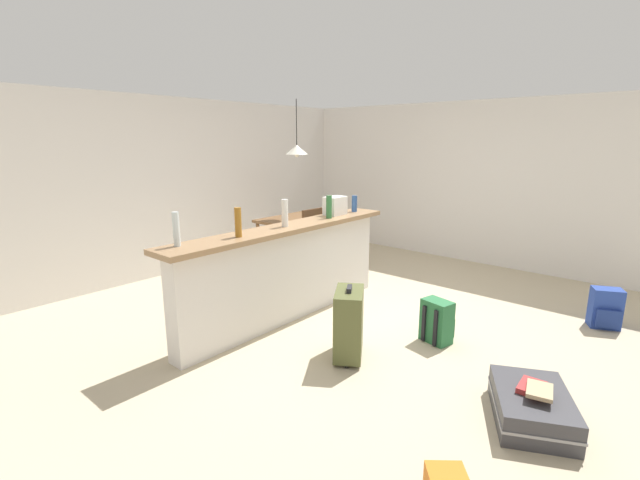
# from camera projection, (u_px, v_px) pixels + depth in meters

# --- Properties ---
(ground_plane) EXTENTS (13.00, 13.00, 0.05)m
(ground_plane) POSITION_uv_depth(u_px,v_px,m) (356.00, 317.00, 4.87)
(ground_plane) COLOR #BCAD8E
(wall_back) EXTENTS (6.60, 0.10, 2.50)m
(wall_back) POSITION_uv_depth(u_px,v_px,m) (192.00, 185.00, 6.52)
(wall_back) COLOR silver
(wall_back) RESTS_ON ground_plane
(wall_right) EXTENTS (0.10, 6.00, 2.50)m
(wall_right) POSITION_uv_depth(u_px,v_px,m) (453.00, 182.00, 7.04)
(wall_right) COLOR silver
(wall_right) RESTS_ON ground_plane
(partition_half_wall) EXTENTS (2.80, 0.20, 0.98)m
(partition_half_wall) POSITION_uv_depth(u_px,v_px,m) (288.00, 275.00, 4.69)
(partition_half_wall) COLOR silver
(partition_half_wall) RESTS_ON ground_plane
(bar_countertop) EXTENTS (2.96, 0.40, 0.05)m
(bar_countertop) POSITION_uv_depth(u_px,v_px,m) (287.00, 228.00, 4.57)
(bar_countertop) COLOR #93704C
(bar_countertop) RESTS_ON partition_half_wall
(bottle_clear) EXTENTS (0.06, 0.06, 0.30)m
(bottle_clear) POSITION_uv_depth(u_px,v_px,m) (176.00, 229.00, 3.67)
(bottle_clear) COLOR silver
(bottle_clear) RESTS_ON bar_countertop
(bottle_amber) EXTENTS (0.06, 0.06, 0.28)m
(bottle_amber) POSITION_uv_depth(u_px,v_px,m) (238.00, 222.00, 4.03)
(bottle_amber) COLOR #9E661E
(bottle_amber) RESTS_ON bar_countertop
(bottle_white) EXTENTS (0.07, 0.07, 0.29)m
(bottle_white) POSITION_uv_depth(u_px,v_px,m) (285.00, 213.00, 4.51)
(bottle_white) COLOR silver
(bottle_white) RESTS_ON bar_countertop
(bottle_green) EXTENTS (0.07, 0.07, 0.26)m
(bottle_green) POSITION_uv_depth(u_px,v_px,m) (329.00, 207.00, 5.00)
(bottle_green) COLOR #2D6B38
(bottle_green) RESTS_ON bar_countertop
(bottle_blue) EXTENTS (0.07, 0.07, 0.20)m
(bottle_blue) POSITION_uv_depth(u_px,v_px,m) (354.00, 204.00, 5.46)
(bottle_blue) COLOR #284C89
(bottle_blue) RESTS_ON bar_countertop
(grocery_bag) EXTENTS (0.26, 0.18, 0.22)m
(grocery_bag) POSITION_uv_depth(u_px,v_px,m) (335.00, 206.00, 5.23)
(grocery_bag) COLOR silver
(grocery_bag) RESTS_ON bar_countertop
(dining_table) EXTENTS (1.10, 0.80, 0.74)m
(dining_table) POSITION_uv_depth(u_px,v_px,m) (296.00, 224.00, 6.71)
(dining_table) COLOR brown
(dining_table) RESTS_ON ground_plane
(dining_chair_near_partition) EXTENTS (0.42, 0.42, 0.93)m
(dining_chair_near_partition) POSITION_uv_depth(u_px,v_px,m) (317.00, 238.00, 6.37)
(dining_chair_near_partition) COLOR #4C331E
(dining_chair_near_partition) RESTS_ON ground_plane
(pendant_lamp) EXTENTS (0.34, 0.34, 0.85)m
(pendant_lamp) POSITION_uv_depth(u_px,v_px,m) (297.00, 150.00, 6.57)
(pendant_lamp) COLOR black
(suitcase_flat_charcoal) EXTENTS (0.89, 0.75, 0.22)m
(suitcase_flat_charcoal) POSITION_uv_depth(u_px,v_px,m) (532.00, 406.00, 3.02)
(suitcase_flat_charcoal) COLOR #38383D
(suitcase_flat_charcoal) RESTS_ON ground_plane
(backpack_green) EXTENTS (0.29, 0.31, 0.42)m
(backpack_green) POSITION_uv_depth(u_px,v_px,m) (437.00, 322.00, 4.20)
(backpack_green) COLOR #286B3D
(backpack_green) RESTS_ON ground_plane
(suitcase_upright_olive) EXTENTS (0.50, 0.44, 0.67)m
(suitcase_upright_olive) POSITION_uv_depth(u_px,v_px,m) (349.00, 323.00, 3.86)
(suitcase_upright_olive) COLOR #51562D
(suitcase_upright_olive) RESTS_ON ground_plane
(backpack_blue) EXTENTS (0.31, 0.33, 0.42)m
(backpack_blue) POSITION_uv_depth(u_px,v_px,m) (606.00, 309.00, 4.52)
(backpack_blue) COLOR #233D93
(backpack_blue) RESTS_ON ground_plane
(book_stack) EXTENTS (0.31, 0.25, 0.07)m
(book_stack) POSITION_uv_depth(u_px,v_px,m) (535.00, 389.00, 2.98)
(book_stack) COLOR #AD2D2D
(book_stack) RESTS_ON suitcase_flat_charcoal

